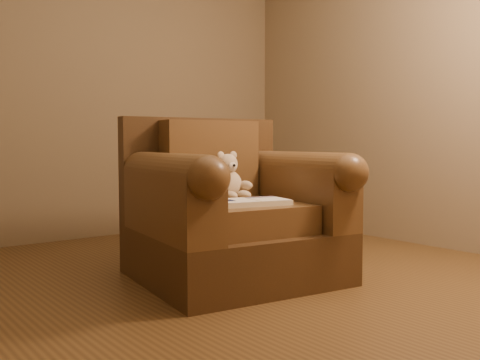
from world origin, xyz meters
TOP-DOWN VIEW (x-y plane):
  - floor at (0.00, 0.00)m, footprint 4.00×4.00m
  - armchair at (0.13, 0.13)m, footprint 1.24×1.19m
  - teddy_bear at (0.19, 0.22)m, footprint 0.22×0.25m
  - guidebook at (0.09, -0.12)m, footprint 0.45×0.33m
  - side_table at (0.88, 0.74)m, footprint 0.39×0.39m

SIDE VIEW (x-z plane):
  - floor at x=0.00m, z-range 0.00..0.00m
  - side_table at x=0.88m, z-range 0.02..0.56m
  - armchair at x=0.13m, z-range -0.11..0.88m
  - guidebook at x=0.09m, z-range 0.48..0.51m
  - teddy_bear at x=0.19m, z-range 0.44..0.75m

